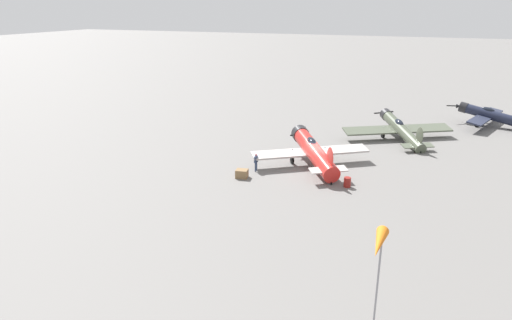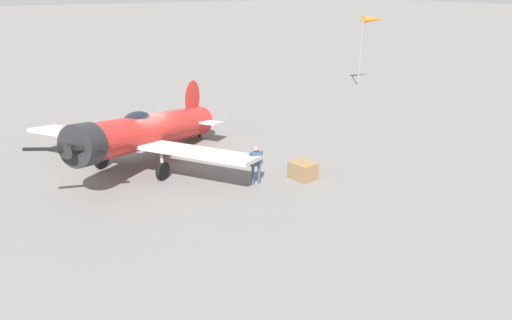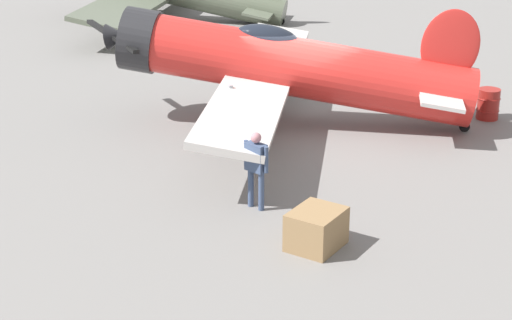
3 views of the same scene
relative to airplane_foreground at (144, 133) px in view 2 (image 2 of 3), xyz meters
name	(u,v)px [view 2 (image 2 of 3)]	position (x,y,z in m)	size (l,w,h in m)	color
ground_plane	(153,162)	(0.41, 0.28, -1.63)	(400.00, 400.00, 0.00)	slate
airplane_foreground	(144,133)	(0.00, 0.00, 0.00)	(10.19, 10.65, 3.38)	red
ground_crew_mechanic	(256,161)	(3.21, -4.63, -0.59)	(0.66, 0.24, 1.71)	#384766
equipment_crate	(303,170)	(5.28, -5.20, -1.25)	(1.04, 1.19, 0.76)	olive
fuel_drum	(188,124)	(3.99, 4.16, -1.20)	(0.64, 0.64, 0.86)	maroon
windsock_mast	(372,22)	(22.87, 8.78, 3.54)	(2.38, 0.59, 5.63)	gray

